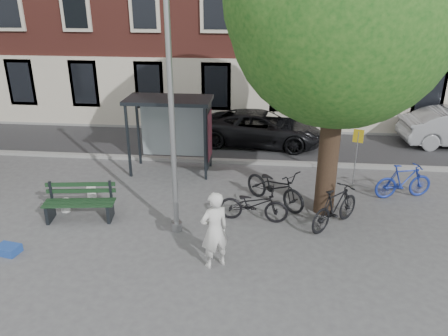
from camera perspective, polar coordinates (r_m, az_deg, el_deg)
ground at (r=11.85m, az=-6.15°, el=-8.06°), size 90.00×90.00×0.00m
road at (r=18.13m, az=-1.71°, el=3.16°), size 40.00×4.00×0.01m
curb_near at (r=16.26m, az=-2.63°, el=1.03°), size 40.00×0.25×0.12m
curb_far at (r=20.00m, az=-0.97°, el=5.19°), size 40.00×0.25×0.12m
lamppost at (r=10.72m, az=-6.76°, el=4.89°), size 0.28×0.35×6.11m
tree_right at (r=11.49m, az=15.44°, el=19.84°), size 5.76×5.60×8.20m
bus_shelter at (r=14.93m, az=-5.58°, el=6.51°), size 2.85×1.45×2.62m
painter at (r=9.92m, az=-1.25°, el=-8.13°), size 0.82×0.75×1.88m
bench at (r=12.77m, az=-18.29°, el=-4.46°), size 1.99×0.88×0.99m
bike_a at (r=12.04m, az=3.87°, el=-4.74°), size 1.95×0.80×1.00m
bike_b at (r=14.38m, az=22.41°, el=-1.59°), size 1.89×0.95×1.09m
bike_c at (r=12.94m, az=6.66°, el=-2.43°), size 2.15×2.04×1.16m
bike_d at (r=12.05m, az=14.33°, el=-4.98°), size 1.72×1.77×1.16m
car_dark at (r=18.01m, az=4.92°, el=5.22°), size 5.15×2.79×1.37m
blue_crate at (r=12.01m, az=-26.39°, el=-9.52°), size 0.61×0.49×0.20m
bucket_a at (r=13.45m, az=-19.98°, el=-4.60°), size 0.33×0.33×0.36m
bucket_c at (r=14.02m, az=-16.90°, el=-3.07°), size 0.32×0.32×0.36m
notice_sign at (r=14.53m, az=17.01°, el=2.85°), size 0.32×0.14×1.88m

